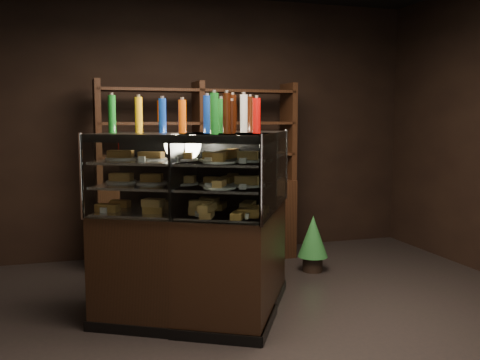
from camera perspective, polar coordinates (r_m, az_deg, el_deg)
The scene contains 7 objects.
ground at distance 4.31m, azimuth 5.15°, elevation -15.29°, with size 5.00×5.00×0.00m, color black.
room_shell at distance 4.01m, azimuth 5.45°, elevation 11.40°, with size 5.02×5.02×3.01m.
display_case at distance 4.34m, azimuth -3.19°, elevation -8.13°, with size 1.85×1.54×1.50m.
food_display at distance 4.22m, azimuth -3.23°, elevation 0.58°, with size 1.44×1.18×0.46m.
bottles_top at distance 4.20m, azimuth -3.30°, elevation 6.98°, with size 1.27×1.04×0.30m.
potted_conifer at distance 5.67m, azimuth 7.79°, elevation -5.88°, with size 0.31×0.31×0.67m.
back_shelving at distance 5.97m, azimuth -4.38°, elevation -2.96°, with size 2.21×0.48×2.00m.
Camera 1 is at (-1.51, -3.70, 1.61)m, focal length 40.00 mm.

